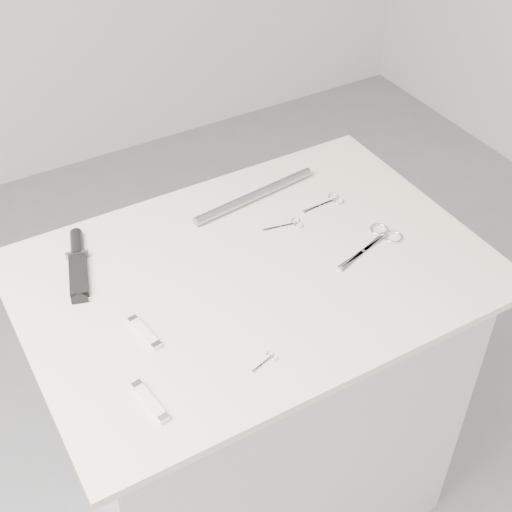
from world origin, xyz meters
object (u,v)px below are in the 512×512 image
metal_rail (254,196)px  large_shears (378,240)px  tiny_scissors (267,360)px  pocket_knife_a (150,401)px  embroidery_scissors_a (328,202)px  plinth (255,403)px  sheathed_knife (78,261)px  pocket_knife_b (144,332)px  embroidery_scissors_b (289,225)px

metal_rail → large_shears: bearing=-58.9°
tiny_scissors → pocket_knife_a: size_ratio=0.59×
embroidery_scissors_a → tiny_scissors: same height
plinth → pocket_knife_a: pocket_knife_a is taller
tiny_scissors → sheathed_knife: 0.50m
pocket_knife_b → embroidery_scissors_b: bearing=-79.1°
embroidery_scissors_a → pocket_knife_b: size_ratio=1.10×
plinth → tiny_scissors: tiny_scissors is taller
large_shears → metal_rail: bearing=104.8°
pocket_knife_a → embroidery_scissors_a: bearing=-68.5°
embroidery_scissors_b → metal_rail: (-0.02, 0.13, 0.01)m
large_shears → tiny_scissors: size_ratio=3.12×
large_shears → sheathed_knife: sheathed_knife is taller
plinth → sheathed_knife: sheathed_knife is taller
large_shears → embroidery_scissors_b: size_ratio=1.99×
large_shears → embroidery_scissors_b: (-0.15, 0.15, -0.00)m
plinth → pocket_knife_a: 0.62m
plinth → tiny_scissors: size_ratio=14.49×
embroidery_scissors_b → plinth: bearing=-136.0°
sheathed_knife → pocket_knife_a: (-0.01, -0.43, -0.00)m
tiny_scissors → sheathed_knife: bearing=99.8°
large_shears → pocket_knife_a: 0.65m
embroidery_scissors_a → tiny_scissors: (-0.38, -0.36, -0.00)m
embroidery_scissors_a → metal_rail: (-0.15, 0.10, 0.01)m
tiny_scissors → metal_rail: metal_rail is taller
pocket_knife_b → pocket_knife_a: bearing=151.7°
tiny_scissors → pocket_knife_a: bearing=159.3°
embroidery_scissors_b → embroidery_scissors_a: bearing=22.6°
embroidery_scissors_b → pocket_knife_a: bearing=-136.5°
plinth → embroidery_scissors_a: embroidery_scissors_a is taller
plinth → metal_rail: metal_rail is taller
pocket_knife_a → pocket_knife_b: bearing=-27.0°
large_shears → pocket_knife_b: bearing=164.0°
plinth → large_shears: bearing=-10.3°
tiny_scissors → pocket_knife_b: pocket_knife_b is taller
large_shears → plinth: bearing=153.4°
embroidery_scissors_b → pocket_knife_b: (-0.43, -0.15, 0.00)m
pocket_knife_a → metal_rail: (0.47, 0.44, 0.01)m
large_shears → embroidery_scissors_a: 0.18m
plinth → embroidery_scissors_b: bearing=33.1°
embroidery_scissors_b → metal_rail: size_ratio=0.28×
plinth → embroidery_scissors_b: 0.50m
sheathed_knife → pocket_knife_b: bearing=-153.7°
metal_rail → embroidery_scissors_b: bearing=-81.3°
tiny_scissors → pocket_knife_b: bearing=118.2°
embroidery_scissors_b → pocket_knife_a: pocket_knife_a is taller
plinth → metal_rail: (0.13, 0.22, 0.48)m
embroidery_scissors_b → pocket_knife_b: bearing=-149.7°
embroidery_scissors_a → pocket_knife_b: pocket_knife_b is taller
plinth → embroidery_scissors_a: bearing=23.8°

